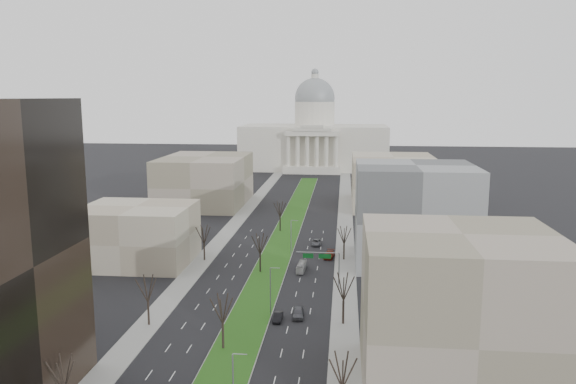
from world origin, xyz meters
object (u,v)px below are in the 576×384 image
Objects in this scene: car_black at (278,317)px; box_van at (302,267)px; car_grey_near at (298,313)px; car_grey_far at (316,242)px; car_red at (329,255)px.

box_van is at bearing 86.54° from car_black.
car_grey_near is 51.04m from car_grey_far.
car_black is 0.81× the size of car_grey_far.
car_grey_far is (0.71, 51.03, -0.11)m from car_grey_near.
car_grey_far is 23.39m from box_van.
car_black is at bearing -90.68° from box_van.
car_grey_near is 1.15× the size of car_black.
car_grey_far is at bearing 87.69° from box_van.
car_grey_far is 0.74× the size of box_van.
car_red is 12.86m from box_van.
car_grey_near is at bearing -88.34° from car_red.
car_red is at bearing 79.24° from car_black.
box_van is (-6.09, -11.32, 0.18)m from car_red.
car_black is at bearing -92.85° from car_red.
box_van is at bearing 91.70° from car_grey_near.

